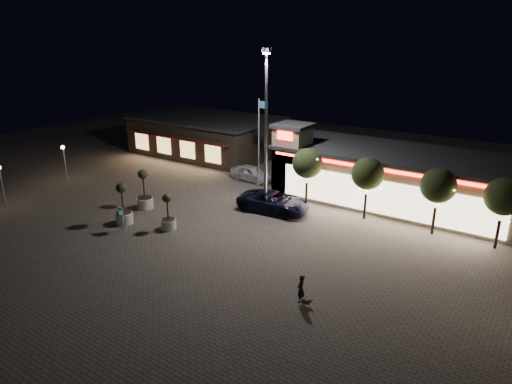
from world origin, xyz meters
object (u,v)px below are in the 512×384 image
Objects in this scene: pickup_truck at (273,202)px; planter_left at (145,196)px; white_sedan at (251,173)px; planter_mid at (123,211)px; valet_sign at (121,215)px; pedestrian at (301,289)px.

pickup_truck is 1.75× the size of planter_left.
planter_left is (-8.90, -5.22, 0.21)m from pickup_truck.
pickup_truck reaches higher than white_sedan.
planter_mid is 1.47m from valet_sign.
planter_left reaches higher than white_sedan.
planter_mid is at bearing -95.86° from pedestrian.
pickup_truck is 1.81× the size of planter_mid.
valet_sign is (1.00, -1.04, 0.29)m from planter_mid.
valet_sign is at bearing -63.04° from planter_left.
pickup_truck is 3.16× the size of valet_sign.
pedestrian is (14.05, -15.73, 0.02)m from white_sedan.
white_sedan is 2.41× the size of valet_sign.
pickup_truck is at bearing 30.40° from planter_left.
pedestrian is 0.85× the size of valet_sign.
white_sedan is 11.20m from planter_left.
planter_left is at bearing 109.46° from planter_mid.
valet_sign is at bearing -178.87° from white_sedan.
pickup_truck is 12.94m from pedestrian.
planter_mid is at bearing -70.54° from planter_left.
valet_sign is (-0.81, -14.92, 0.52)m from white_sedan.
planter_left is 4.60m from valet_sign.
pickup_truck is 10.31m from planter_left.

